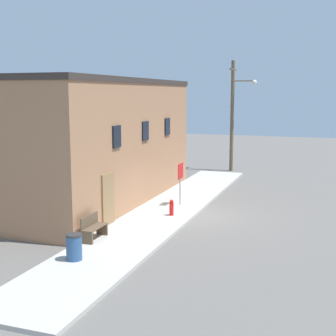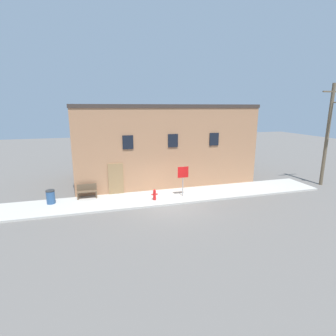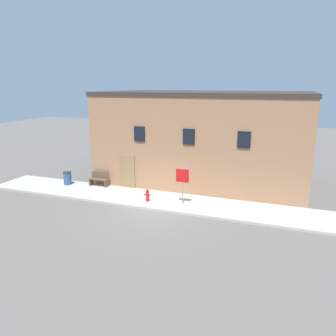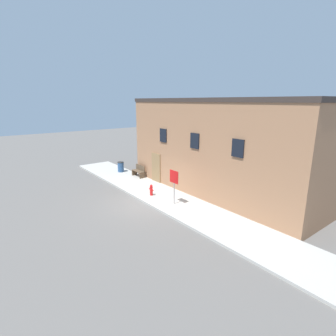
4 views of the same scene
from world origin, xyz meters
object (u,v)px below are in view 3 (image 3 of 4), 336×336
object	(u,v)px
stop_sign	(182,180)
bench	(99,179)
fire_hydrant	(147,195)
trash_bin	(67,178)

from	to	relation	value
stop_sign	bench	world-z (taller)	stop_sign
fire_hydrant	bench	bearing A→B (deg)	158.78
bench	stop_sign	bearing A→B (deg)	-12.57
stop_sign	trash_bin	xyz separation A→B (m)	(-8.10, 0.88, -0.96)
fire_hydrant	stop_sign	bearing A→B (deg)	6.90
stop_sign	trash_bin	distance (m)	8.21
fire_hydrant	trash_bin	distance (m)	6.25
bench	trash_bin	xyz separation A→B (m)	(-2.09, -0.46, 0.01)
stop_sign	bench	bearing A→B (deg)	167.43
trash_bin	stop_sign	bearing A→B (deg)	-6.21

